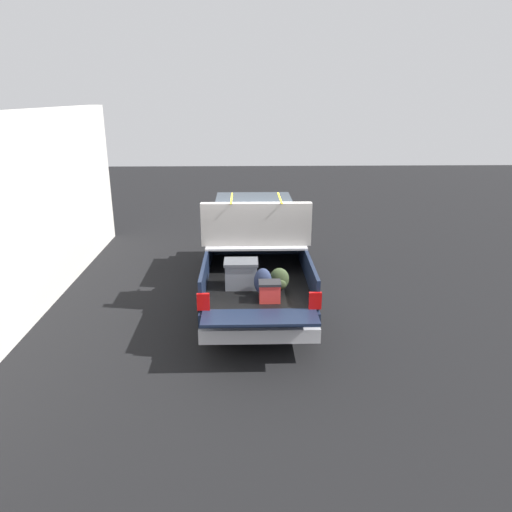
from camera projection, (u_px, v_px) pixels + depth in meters
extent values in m
plane|color=black|center=(255.00, 295.00, 10.30)|extent=(40.00, 40.00, 0.00)
cube|color=#162138|center=(255.00, 268.00, 10.10)|extent=(5.50, 1.92, 0.46)
cube|color=black|center=(257.00, 278.00, 8.89)|extent=(2.80, 1.80, 0.04)
cube|color=#162138|center=(207.00, 267.00, 8.79)|extent=(2.80, 0.06, 0.50)
cube|color=#162138|center=(307.00, 266.00, 8.84)|extent=(2.80, 0.06, 0.50)
cube|color=#162138|center=(255.00, 244.00, 10.11)|extent=(0.06, 1.80, 0.50)
cube|color=#162138|center=(260.00, 318.00, 7.30)|extent=(0.55, 1.80, 0.04)
cube|color=#B2B2B7|center=(256.00, 240.00, 9.46)|extent=(1.25, 1.92, 0.04)
cube|color=#162138|center=(254.00, 230.00, 11.23)|extent=(2.30, 1.92, 0.50)
cube|color=#2D3842|center=(254.00, 210.00, 10.98)|extent=(1.94, 1.76, 0.47)
cube|color=#162138|center=(253.00, 218.00, 12.53)|extent=(0.40, 1.82, 0.38)
cube|color=#B2B2B7|center=(260.00, 334.00, 7.56)|extent=(0.24, 1.92, 0.24)
cube|color=red|center=(203.00, 302.00, 7.47)|extent=(0.06, 0.20, 0.28)
cube|color=red|center=(315.00, 301.00, 7.51)|extent=(0.06, 0.20, 0.28)
cylinder|color=black|center=(218.00, 252.00, 11.81)|extent=(0.82, 0.30, 0.82)
cylinder|color=black|center=(289.00, 252.00, 11.85)|extent=(0.82, 0.30, 0.82)
cylinder|color=black|center=(208.00, 314.00, 8.49)|extent=(0.82, 0.30, 0.82)
cylinder|color=black|center=(307.00, 313.00, 8.53)|extent=(0.82, 0.30, 0.82)
cube|color=slate|center=(241.00, 275.00, 8.35)|extent=(0.40, 0.55, 0.44)
cube|color=#505359|center=(241.00, 262.00, 8.27)|extent=(0.44, 0.59, 0.05)
ellipsoid|color=#283351|center=(263.00, 281.00, 8.04)|extent=(0.20, 0.30, 0.47)
ellipsoid|color=#283351|center=(263.00, 288.00, 7.96)|extent=(0.09, 0.21, 0.20)
ellipsoid|color=#384728|center=(279.00, 279.00, 8.22)|extent=(0.20, 0.34, 0.40)
ellipsoid|color=#384728|center=(280.00, 285.00, 8.14)|extent=(0.09, 0.24, 0.18)
cube|color=red|center=(270.00, 293.00, 7.79)|extent=(0.26, 0.34, 0.30)
cube|color=#262628|center=(270.00, 283.00, 7.74)|extent=(0.28, 0.36, 0.04)
cube|color=#9E9993|center=(256.00, 229.00, 9.39)|extent=(0.91, 2.07, 0.42)
cube|color=#9E9993|center=(256.00, 213.00, 8.90)|extent=(0.16, 2.07, 0.40)
cube|color=#9E9993|center=(208.00, 213.00, 9.31)|extent=(0.67, 0.20, 0.22)
cube|color=#9E9993|center=(303.00, 212.00, 9.36)|extent=(0.67, 0.20, 0.22)
cube|color=yellow|center=(232.00, 198.00, 9.18)|extent=(1.01, 0.03, 0.02)
cube|color=yellow|center=(280.00, 198.00, 9.20)|extent=(1.01, 0.03, 0.02)
cube|color=silver|center=(25.00, 216.00, 9.02)|extent=(10.57, 0.36, 3.85)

